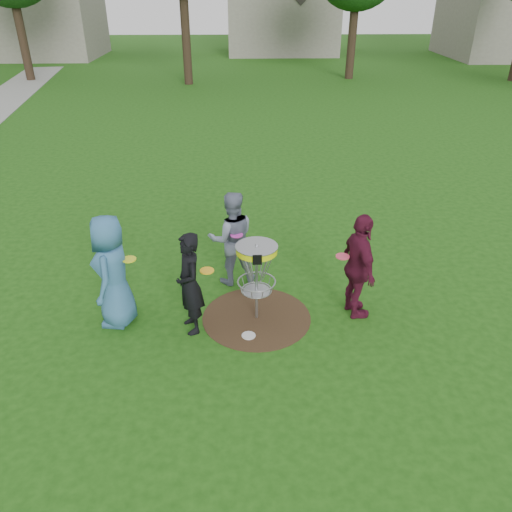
{
  "coord_description": "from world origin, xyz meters",
  "views": [
    {
      "loc": [
        -0.21,
        -6.75,
        4.9
      ],
      "look_at": [
        0.0,
        0.3,
        1.0
      ],
      "focal_mm": 35.0,
      "sensor_mm": 36.0,
      "label": 1
    }
  ],
  "objects_px": {
    "player_black": "(189,284)",
    "disc_golf_basket": "(257,264)",
    "player_blue": "(113,271)",
    "player_grey": "(232,238)",
    "player_maroon": "(359,267)"
  },
  "relations": [
    {
      "from": "player_black",
      "to": "disc_golf_basket",
      "type": "distance_m",
      "value": 1.08
    },
    {
      "from": "player_blue",
      "to": "disc_golf_basket",
      "type": "bearing_deg",
      "value": 94.62
    },
    {
      "from": "player_black",
      "to": "player_grey",
      "type": "bearing_deg",
      "value": 136.31
    },
    {
      "from": "player_black",
      "to": "disc_golf_basket",
      "type": "xyz_separation_m",
      "value": [
        1.03,
        0.26,
        0.18
      ]
    },
    {
      "from": "player_blue",
      "to": "disc_golf_basket",
      "type": "relative_size",
      "value": 1.36
    },
    {
      "from": "player_black",
      "to": "player_maroon",
      "type": "relative_size",
      "value": 0.93
    },
    {
      "from": "disc_golf_basket",
      "to": "player_maroon",
      "type": "bearing_deg",
      "value": 2.34
    },
    {
      "from": "player_blue",
      "to": "player_black",
      "type": "distance_m",
      "value": 1.24
    },
    {
      "from": "player_grey",
      "to": "player_black",
      "type": "bearing_deg",
      "value": 56.35
    },
    {
      "from": "player_grey",
      "to": "player_maroon",
      "type": "height_order",
      "value": "player_maroon"
    },
    {
      "from": "player_black",
      "to": "disc_golf_basket",
      "type": "height_order",
      "value": "player_black"
    },
    {
      "from": "player_grey",
      "to": "disc_golf_basket",
      "type": "xyz_separation_m",
      "value": [
        0.41,
        -1.18,
        0.14
      ]
    },
    {
      "from": "player_black",
      "to": "player_blue",
      "type": "bearing_deg",
      "value": -121.69
    },
    {
      "from": "player_blue",
      "to": "player_maroon",
      "type": "height_order",
      "value": "player_blue"
    },
    {
      "from": "disc_golf_basket",
      "to": "player_black",
      "type": "bearing_deg",
      "value": -165.83
    }
  ]
}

